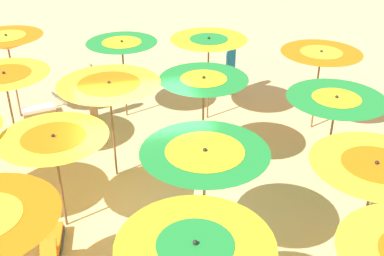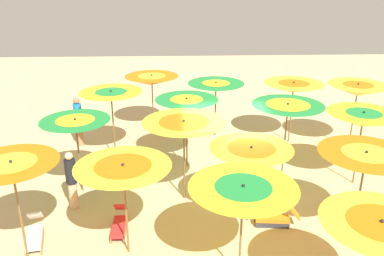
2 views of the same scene
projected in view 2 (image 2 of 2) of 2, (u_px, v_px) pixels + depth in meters
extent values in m
cube|color=#D1B57F|center=(225.00, 189.00, 12.49)|extent=(40.31, 40.31, 0.04)
cylinder|color=brown|center=(153.00, 105.00, 16.79)|extent=(0.05, 0.05, 2.07)
cone|color=orange|center=(152.00, 81.00, 16.41)|extent=(2.15, 2.15, 0.37)
cone|color=yellow|center=(152.00, 78.00, 16.38)|extent=(1.11, 1.11, 0.19)
sphere|color=black|center=(152.00, 75.00, 16.33)|extent=(0.07, 0.07, 0.07)
cylinder|color=brown|center=(114.00, 128.00, 14.14)|extent=(0.05, 0.05, 2.26)
cone|color=yellow|center=(111.00, 96.00, 13.73)|extent=(2.11, 2.11, 0.32)
cone|color=#1E8C38|center=(111.00, 94.00, 13.70)|extent=(1.06, 1.06, 0.16)
sphere|color=black|center=(111.00, 91.00, 13.66)|extent=(0.07, 0.07, 0.07)
cylinder|color=brown|center=(79.00, 159.00, 12.00)|extent=(0.05, 0.05, 2.10)
cone|color=#1E8C38|center=(76.00, 126.00, 11.61)|extent=(1.99, 1.99, 0.34)
cone|color=yellow|center=(75.00, 123.00, 11.58)|extent=(1.10, 1.10, 0.19)
sphere|color=black|center=(75.00, 119.00, 11.54)|extent=(0.07, 0.07, 0.07)
cylinder|color=brown|center=(21.00, 217.00, 9.07)|extent=(0.05, 0.05, 2.28)
cone|color=orange|center=(12.00, 171.00, 8.65)|extent=(2.00, 2.00, 0.39)
cone|color=yellow|center=(11.00, 167.00, 8.61)|extent=(1.07, 1.07, 0.21)
sphere|color=black|center=(10.00, 161.00, 8.57)|extent=(0.07, 0.07, 0.07)
cylinder|color=brown|center=(215.00, 112.00, 16.11)|extent=(0.05, 0.05, 1.99)
cone|color=#1E8C38|center=(216.00, 87.00, 15.75)|extent=(2.18, 2.18, 0.33)
cone|color=yellow|center=(216.00, 85.00, 15.72)|extent=(1.06, 1.06, 0.16)
sphere|color=black|center=(216.00, 82.00, 15.68)|extent=(0.07, 0.07, 0.07)
cylinder|color=brown|center=(187.00, 136.00, 13.55)|extent=(0.05, 0.05, 2.15)
cone|color=#1E8C38|center=(187.00, 106.00, 13.15)|extent=(2.04, 2.04, 0.42)
cone|color=yellow|center=(187.00, 102.00, 13.11)|extent=(1.06, 1.06, 0.22)
sphere|color=black|center=(187.00, 98.00, 13.06)|extent=(0.07, 0.07, 0.07)
cylinder|color=brown|center=(184.00, 164.00, 11.57)|extent=(0.05, 0.05, 2.19)
cone|color=yellow|center=(184.00, 129.00, 11.17)|extent=(2.30, 2.30, 0.40)
cone|color=orange|center=(184.00, 126.00, 11.13)|extent=(1.38, 1.38, 0.24)
sphere|color=black|center=(184.00, 121.00, 11.08)|extent=(0.07, 0.07, 0.07)
cylinder|color=brown|center=(126.00, 214.00, 9.33)|extent=(0.05, 0.05, 2.09)
cone|color=yellow|center=(123.00, 173.00, 8.95)|extent=(2.15, 2.15, 0.37)
cone|color=orange|center=(123.00, 170.00, 8.92)|extent=(1.26, 1.26, 0.22)
sphere|color=black|center=(123.00, 165.00, 8.87)|extent=(0.07, 0.07, 0.07)
cylinder|color=brown|center=(291.00, 115.00, 15.48)|extent=(0.05, 0.05, 2.16)
cone|color=yellow|center=(293.00, 88.00, 15.08)|extent=(2.18, 2.18, 0.35)
cone|color=orange|center=(294.00, 85.00, 15.05)|extent=(1.15, 1.15, 0.19)
sphere|color=black|center=(294.00, 82.00, 15.01)|extent=(0.07, 0.07, 0.07)
cylinder|color=brown|center=(285.00, 143.00, 12.96)|extent=(0.05, 0.05, 2.22)
cone|color=#1E8C38|center=(288.00, 110.00, 12.55)|extent=(2.22, 2.22, 0.34)
cone|color=yellow|center=(288.00, 108.00, 12.52)|extent=(1.35, 1.35, 0.21)
sphere|color=black|center=(288.00, 104.00, 12.48)|extent=(0.07, 0.07, 0.07)
cylinder|color=brown|center=(249.00, 188.00, 10.57)|extent=(0.05, 0.05, 1.96)
cone|color=yellow|center=(251.00, 154.00, 10.21)|extent=(2.10, 2.10, 0.31)
cone|color=orange|center=(251.00, 151.00, 10.19)|extent=(1.22, 1.22, 0.18)
sphere|color=black|center=(251.00, 147.00, 10.15)|extent=(0.07, 0.07, 0.07)
cylinder|color=brown|center=(241.00, 237.00, 8.63)|extent=(0.05, 0.05, 1.99)
cone|color=yellow|center=(243.00, 196.00, 8.26)|extent=(2.24, 2.24, 0.42)
cone|color=#1E8C38|center=(243.00, 191.00, 8.22)|extent=(1.17, 1.17, 0.22)
sphere|color=black|center=(243.00, 186.00, 8.17)|extent=(0.07, 0.07, 0.07)
cylinder|color=brown|center=(353.00, 120.00, 14.92)|extent=(0.05, 0.05, 2.23)
cone|color=yellow|center=(357.00, 90.00, 14.51)|extent=(2.10, 2.10, 0.42)
cone|color=orange|center=(358.00, 87.00, 14.47)|extent=(1.06, 1.06, 0.21)
sphere|color=black|center=(358.00, 84.00, 14.43)|extent=(0.07, 0.07, 0.07)
cylinder|color=brown|center=(358.00, 152.00, 12.45)|extent=(0.05, 0.05, 2.10)
cone|color=yellow|center=(363.00, 120.00, 12.07)|extent=(2.13, 2.13, 0.43)
cone|color=#1E8C38|center=(364.00, 116.00, 12.02)|extent=(1.03, 1.03, 0.21)
sphere|color=black|center=(364.00, 112.00, 11.98)|extent=(0.07, 0.07, 0.07)
cylinder|color=brown|center=(358.00, 201.00, 9.82)|extent=(0.05, 0.05, 2.12)
cone|color=orange|center=(365.00, 162.00, 9.43)|extent=(2.19, 2.19, 0.44)
cone|color=yellow|center=(366.00, 157.00, 9.39)|extent=(1.12, 1.12, 0.23)
sphere|color=black|center=(367.00, 152.00, 9.34)|extent=(0.07, 0.07, 0.07)
cone|color=yellow|center=(380.00, 230.00, 7.12)|extent=(2.14, 2.14, 0.30)
cone|color=orange|center=(381.00, 226.00, 7.09)|extent=(1.20, 1.20, 0.17)
sphere|color=black|center=(382.00, 221.00, 7.05)|extent=(0.07, 0.07, 0.07)
cube|color=olive|center=(42.00, 241.00, 9.99)|extent=(0.25, 0.93, 0.14)
cube|color=olive|center=(28.00, 243.00, 9.91)|extent=(0.25, 0.93, 0.14)
cube|color=white|center=(34.00, 238.00, 9.91)|extent=(0.55, 1.00, 0.10)
cube|color=white|center=(35.00, 215.00, 10.41)|extent=(0.42, 0.46, 0.37)
cube|color=olive|center=(125.00, 231.00, 10.37)|extent=(0.05, 0.88, 0.14)
cube|color=olive|center=(113.00, 231.00, 10.36)|extent=(0.05, 0.88, 0.14)
cube|color=red|center=(119.00, 227.00, 10.32)|extent=(0.33, 0.89, 0.10)
cube|color=red|center=(121.00, 207.00, 10.80)|extent=(0.32, 0.34, 0.35)
cube|color=#333338|center=(273.00, 226.00, 10.57)|extent=(0.87, 0.11, 0.14)
cube|color=#333338|center=(271.00, 219.00, 10.84)|extent=(0.87, 0.11, 0.14)
cube|color=orange|center=(272.00, 218.00, 10.66)|extent=(0.89, 0.38, 0.10)
cube|color=orange|center=(295.00, 212.00, 10.56)|extent=(0.32, 0.32, 0.35)
cylinder|color=#A3704C|center=(80.00, 134.00, 15.38)|extent=(0.24, 0.24, 0.88)
cylinder|color=#1972BF|center=(78.00, 114.00, 15.08)|extent=(0.30, 0.30, 0.77)
sphere|color=#A3704C|center=(76.00, 101.00, 14.89)|extent=(0.24, 0.24, 0.24)
cylinder|color=#D8A87F|center=(73.00, 195.00, 11.34)|extent=(0.24, 0.24, 0.80)
cylinder|color=black|center=(71.00, 171.00, 11.07)|extent=(0.30, 0.30, 0.70)
sphere|color=#D8A87F|center=(69.00, 156.00, 10.90)|extent=(0.22, 0.22, 0.22)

